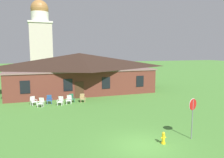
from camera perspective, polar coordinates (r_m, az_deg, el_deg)
name	(u,v)px	position (r m, az deg, el deg)	size (l,w,h in m)	color
ground_plane	(142,146)	(14.28, 7.81, -16.98)	(200.00, 200.00, 0.00)	#477F33
brick_building	(80,72)	(32.11, -8.50, 1.90)	(20.28, 10.40, 5.57)	brown
dome_tower	(41,41)	(52.33, -18.23, 9.58)	(5.18, 5.18, 18.00)	#BCB29E
stop_sign	(193,110)	(15.44, 20.47, -7.71)	(0.77, 0.29, 2.77)	slate
lawn_chair_by_porch	(33,101)	(25.20, -20.07, -5.37)	(0.79, 0.84, 0.96)	white
lawn_chair_near_door	(41,102)	(24.16, -18.18, -5.83)	(0.80, 0.84, 0.96)	silver
lawn_chair_left_end	(49,99)	(25.36, -16.20, -5.13)	(0.66, 0.69, 0.96)	#2D5693
lawn_chair_middle	(60,101)	(24.32, -13.42, -5.57)	(0.80, 0.84, 0.96)	silver
lawn_chair_right_end	(69,99)	(24.78, -11.24, -5.27)	(0.74, 0.79, 0.96)	silver
lawn_chair_far_side	(72,98)	(25.48, -10.58, -4.90)	(0.68, 0.71, 0.96)	#28704C
lawn_chair_under_eave	(82,98)	(25.33, -7.80, -4.92)	(0.67, 0.70, 0.96)	tan
fire_hydrant	(163,138)	(14.63, 13.38, -14.91)	(0.36, 0.28, 0.79)	gold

